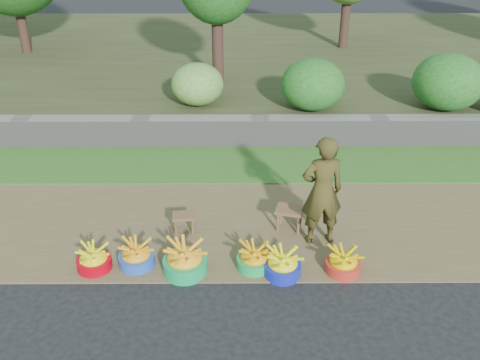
{
  "coord_description": "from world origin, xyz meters",
  "views": [
    {
      "loc": [
        -0.42,
        -5.18,
        4.26
      ],
      "look_at": [
        -0.39,
        1.3,
        0.75
      ],
      "focal_mm": 40.0,
      "sensor_mm": 36.0,
      "label": 1
    }
  ],
  "objects_px": {
    "basin_e": "(283,265)",
    "basin_f": "(343,263)",
    "basin_b": "(136,256)",
    "basin_d": "(254,259)",
    "basin_c": "(185,260)",
    "stool_left": "(184,218)",
    "vendor_woman": "(322,191)",
    "stool_right": "(290,213)",
    "basin_a": "(94,260)"
  },
  "relations": [
    {
      "from": "basin_a",
      "to": "vendor_woman",
      "type": "bearing_deg",
      "value": 11.49
    },
    {
      "from": "basin_a",
      "to": "stool_right",
      "type": "height_order",
      "value": "stool_right"
    },
    {
      "from": "basin_d",
      "to": "vendor_woman",
      "type": "height_order",
      "value": "vendor_woman"
    },
    {
      "from": "basin_c",
      "to": "basin_b",
      "type": "bearing_deg",
      "value": 167.6
    },
    {
      "from": "basin_b",
      "to": "vendor_woman",
      "type": "distance_m",
      "value": 2.55
    },
    {
      "from": "basin_f",
      "to": "basin_a",
      "type": "bearing_deg",
      "value": 178.46
    },
    {
      "from": "basin_e",
      "to": "basin_f",
      "type": "xyz_separation_m",
      "value": [
        0.77,
        0.04,
        -0.01
      ]
    },
    {
      "from": "basin_b",
      "to": "basin_c",
      "type": "relative_size",
      "value": 0.83
    },
    {
      "from": "basin_a",
      "to": "stool_left",
      "type": "xyz_separation_m",
      "value": [
        1.07,
        0.84,
        0.09
      ]
    },
    {
      "from": "basin_b",
      "to": "stool_right",
      "type": "relative_size",
      "value": 1.05
    },
    {
      "from": "basin_c",
      "to": "basin_f",
      "type": "height_order",
      "value": "basin_c"
    },
    {
      "from": "basin_a",
      "to": "basin_c",
      "type": "xyz_separation_m",
      "value": [
        1.16,
        -0.07,
        0.04
      ]
    },
    {
      "from": "basin_d",
      "to": "stool_right",
      "type": "xyz_separation_m",
      "value": [
        0.52,
        0.88,
        0.14
      ]
    },
    {
      "from": "basin_e",
      "to": "basin_d",
      "type": "bearing_deg",
      "value": 158.77
    },
    {
      "from": "basin_e",
      "to": "basin_f",
      "type": "bearing_deg",
      "value": 3.29
    },
    {
      "from": "basin_c",
      "to": "stool_right",
      "type": "relative_size",
      "value": 1.27
    },
    {
      "from": "basin_e",
      "to": "basin_f",
      "type": "distance_m",
      "value": 0.77
    },
    {
      "from": "basin_d",
      "to": "basin_f",
      "type": "distance_m",
      "value": 1.12
    },
    {
      "from": "basin_a",
      "to": "basin_e",
      "type": "height_order",
      "value": "basin_e"
    },
    {
      "from": "basin_f",
      "to": "vendor_woman",
      "type": "distance_m",
      "value": 0.97
    },
    {
      "from": "basin_a",
      "to": "basin_c",
      "type": "distance_m",
      "value": 1.17
    },
    {
      "from": "basin_e",
      "to": "stool_right",
      "type": "distance_m",
      "value": 1.04
    },
    {
      "from": "basin_d",
      "to": "basin_e",
      "type": "distance_m",
      "value": 0.38
    },
    {
      "from": "basin_d",
      "to": "basin_e",
      "type": "relative_size",
      "value": 0.96
    },
    {
      "from": "basin_b",
      "to": "basin_d",
      "type": "bearing_deg",
      "value": -2.33
    },
    {
      "from": "basin_a",
      "to": "basin_b",
      "type": "xyz_separation_m",
      "value": [
        0.53,
        0.07,
        0.01
      ]
    },
    {
      "from": "stool_right",
      "to": "basin_c",
      "type": "bearing_deg",
      "value": -145.46
    },
    {
      "from": "basin_c",
      "to": "stool_left",
      "type": "distance_m",
      "value": 0.91
    },
    {
      "from": "basin_a",
      "to": "stool_right",
      "type": "distance_m",
      "value": 2.71
    },
    {
      "from": "basin_a",
      "to": "basin_d",
      "type": "relative_size",
      "value": 0.98
    },
    {
      "from": "basin_c",
      "to": "basin_e",
      "type": "relative_size",
      "value": 1.19
    },
    {
      "from": "basin_e",
      "to": "basin_a",
      "type": "bearing_deg",
      "value": 176.92
    },
    {
      "from": "basin_c",
      "to": "basin_f",
      "type": "xyz_separation_m",
      "value": [
        1.99,
        -0.01,
        -0.04
      ]
    },
    {
      "from": "basin_c",
      "to": "stool_right",
      "type": "distance_m",
      "value": 1.7
    },
    {
      "from": "basin_c",
      "to": "basin_d",
      "type": "bearing_deg",
      "value": 5.09
    },
    {
      "from": "vendor_woman",
      "to": "basin_b",
      "type": "bearing_deg",
      "value": 2.95
    },
    {
      "from": "basin_b",
      "to": "basin_d",
      "type": "height_order",
      "value": "basin_b"
    },
    {
      "from": "basin_d",
      "to": "stool_right",
      "type": "distance_m",
      "value": 1.03
    },
    {
      "from": "basin_e",
      "to": "vendor_woman",
      "type": "bearing_deg",
      "value": 52.89
    },
    {
      "from": "basin_b",
      "to": "vendor_woman",
      "type": "bearing_deg",
      "value": 12.37
    },
    {
      "from": "vendor_woman",
      "to": "basin_c",
      "type": "bearing_deg",
      "value": 11.2
    },
    {
      "from": "basin_a",
      "to": "stool_right",
      "type": "bearing_deg",
      "value": 19.18
    },
    {
      "from": "basin_c",
      "to": "basin_f",
      "type": "distance_m",
      "value": 1.99
    },
    {
      "from": "basin_a",
      "to": "stool_left",
      "type": "distance_m",
      "value": 1.36
    },
    {
      "from": "basin_b",
      "to": "basin_f",
      "type": "relative_size",
      "value": 1.05
    },
    {
      "from": "stool_left",
      "to": "stool_right",
      "type": "distance_m",
      "value": 1.49
    },
    {
      "from": "stool_left",
      "to": "basin_e",
      "type": "bearing_deg",
      "value": -36.21
    },
    {
      "from": "basin_f",
      "to": "stool_left",
      "type": "height_order",
      "value": "basin_f"
    },
    {
      "from": "stool_left",
      "to": "vendor_woman",
      "type": "distance_m",
      "value": 1.96
    },
    {
      "from": "basin_b",
      "to": "basin_c",
      "type": "height_order",
      "value": "basin_c"
    }
  ]
}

